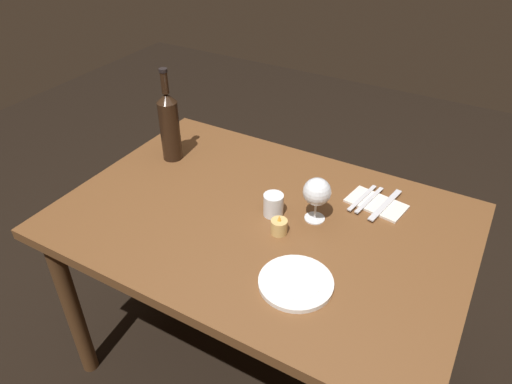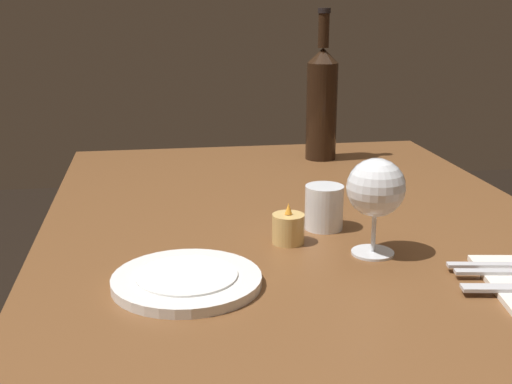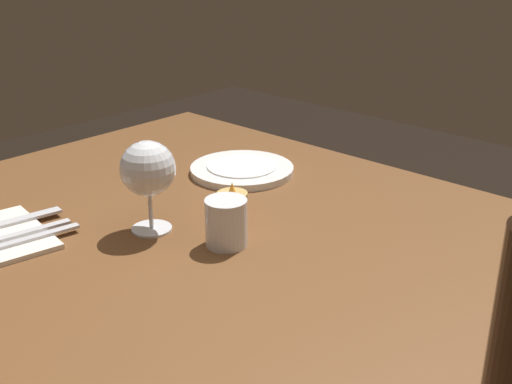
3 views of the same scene
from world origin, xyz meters
name	(u,v)px [view 1 (image 1 of 3)]	position (x,y,z in m)	size (l,w,h in m)	color
ground_plane	(261,357)	(0.00, 0.00, 0.00)	(6.00, 6.00, 0.00)	black
dining_table	(262,238)	(0.00, 0.00, 0.65)	(1.30, 0.90, 0.74)	brown
wine_glass_left	(317,192)	(0.15, 0.08, 0.84)	(0.09, 0.09, 0.15)	white
wine_bottle	(169,125)	(-0.48, 0.15, 0.88)	(0.07, 0.07, 0.36)	black
water_tumbler	(273,206)	(0.02, 0.03, 0.77)	(0.07, 0.07, 0.08)	white
votive_candle	(279,227)	(0.08, -0.04, 0.76)	(0.05, 0.05, 0.07)	#DBB266
dinner_plate	(296,282)	(0.22, -0.21, 0.75)	(0.21, 0.21, 0.02)	white
folded_napkin	(376,204)	(0.30, 0.25, 0.74)	(0.21, 0.14, 0.01)	silver
fork_inner	(369,200)	(0.27, 0.25, 0.75)	(0.04, 0.18, 0.00)	silver
fork_outer	(362,198)	(0.25, 0.25, 0.75)	(0.04, 0.18, 0.00)	silver
table_knife	(385,205)	(0.33, 0.25, 0.75)	(0.05, 0.21, 0.00)	silver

